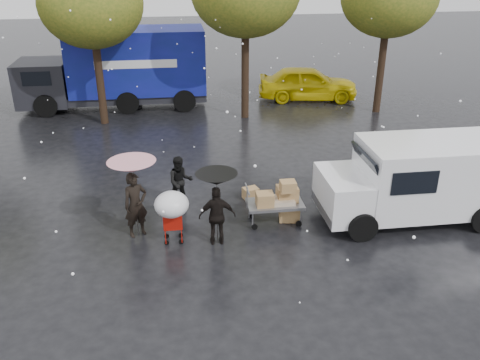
{
  "coord_description": "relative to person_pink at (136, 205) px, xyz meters",
  "views": [
    {
      "loc": [
        -0.62,
        -11.1,
        6.86
      ],
      "look_at": [
        1.04,
        1.0,
        1.18
      ],
      "focal_mm": 38.0,
      "sensor_mm": 36.0,
      "label": 1
    }
  ],
  "objects": [
    {
      "name": "ground",
      "position": [
        1.69,
        -0.56,
        -0.86
      ],
      "size": [
        90.0,
        90.0,
        0.0
      ],
      "primitive_type": "plane",
      "color": "black",
      "rests_on": "ground"
    },
    {
      "name": "box_ground_near",
      "position": [
        4.07,
        0.23,
        -0.62
      ],
      "size": [
        0.61,
        0.52,
        0.49
      ],
      "primitive_type": "cube",
      "rotation": [
        0.0,
        0.0,
        -0.16
      ],
      "color": "olive",
      "rests_on": "ground"
    },
    {
      "name": "person_pink",
      "position": [
        0.0,
        0.0,
        0.0
      ],
      "size": [
        0.75,
        0.65,
        1.73
      ],
      "primitive_type": "imported",
      "rotation": [
        0.0,
        0.0,
        0.46
      ],
      "color": "black",
      "rests_on": "ground"
    },
    {
      "name": "vendor_cart",
      "position": [
        3.72,
        0.14,
        -0.14
      ],
      "size": [
        1.52,
        0.8,
        1.27
      ],
      "color": "slate",
      "rests_on": "ground"
    },
    {
      "name": "person_black",
      "position": [
        2.01,
        -0.7,
        -0.09
      ],
      "size": [
        0.93,
        0.42,
        1.55
      ],
      "primitive_type": "imported",
      "rotation": [
        0.0,
        0.0,
        3.1
      ],
      "color": "black",
      "rests_on": "ground"
    },
    {
      "name": "yellow_taxi",
      "position": [
        7.59,
        11.78,
        -0.06
      ],
      "size": [
        4.93,
        2.58,
        1.6
      ],
      "primitive_type": "imported",
      "rotation": [
        0.0,
        0.0,
        1.42
      ],
      "color": "#D6BE0B",
      "rests_on": "ground"
    },
    {
      "name": "umbrella_black",
      "position": [
        2.01,
        -0.7,
        0.91
      ],
      "size": [
        1.02,
        1.02,
        1.93
      ],
      "color": "#4C4C4C",
      "rests_on": "ground"
    },
    {
      "name": "white_van",
      "position": [
        7.47,
        -0.09,
        0.3
      ],
      "size": [
        4.91,
        2.18,
        2.2
      ],
      "color": "white",
      "rests_on": "ground"
    },
    {
      "name": "box_ground_far",
      "position": [
        3.22,
        1.64,
        -0.7
      ],
      "size": [
        0.51,
        0.45,
        0.34
      ],
      "primitive_type": "cube",
      "rotation": [
        0.0,
        0.0,
        0.29
      ],
      "color": "olive",
      "rests_on": "ground"
    },
    {
      "name": "shopping_cart",
      "position": [
        0.91,
        -0.62,
        0.2
      ],
      "size": [
        0.84,
        0.84,
        1.46
      ],
      "color": "#B5140A",
      "rests_on": "ground"
    },
    {
      "name": "person_middle",
      "position": [
        1.17,
        1.48,
        -0.11
      ],
      "size": [
        0.79,
        0.65,
        1.5
      ],
      "primitive_type": "imported",
      "rotation": [
        0.0,
        0.0,
        0.12
      ],
      "color": "black",
      "rests_on": "ground"
    },
    {
      "name": "blue_truck",
      "position": [
        -1.22,
        11.78,
        0.89
      ],
      "size": [
        8.3,
        2.6,
        3.5
      ],
      "color": "navy",
      "rests_on": "ground"
    },
    {
      "name": "umbrella_pink",
      "position": [
        -0.0,
        0.0,
        1.05
      ],
      "size": [
        1.2,
        1.2,
        2.07
      ],
      "color": "#4C4C4C",
      "rests_on": "ground"
    }
  ]
}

